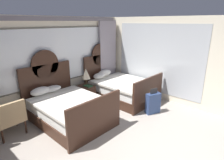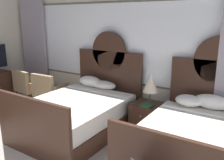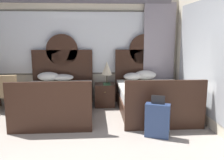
% 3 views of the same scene
% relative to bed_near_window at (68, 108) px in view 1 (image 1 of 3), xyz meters
% --- Properties ---
extents(wall_back_window, '(5.89, 0.22, 2.70)m').
position_rel_bed_near_window_xyz_m(wall_back_window, '(0.10, 1.08, 1.04)').
color(wall_back_window, beige).
rests_on(wall_back_window, ground_plane).
extents(wall_right_mirror, '(0.08, 4.41, 2.70)m').
position_rel_bed_near_window_xyz_m(wall_right_mirror, '(3.08, -1.09, 0.97)').
color(wall_right_mirror, beige).
rests_on(wall_right_mirror, ground_plane).
extents(bed_near_window, '(1.55, 2.13, 1.80)m').
position_rel_bed_near_window_xyz_m(bed_near_window, '(0.00, 0.00, 0.00)').
color(bed_near_window, '#382116').
rests_on(bed_near_window, ground_plane).
extents(bed_near_mirror, '(1.55, 2.13, 1.80)m').
position_rel_bed_near_window_xyz_m(bed_near_mirror, '(2.15, -0.00, 0.00)').
color(bed_near_mirror, '#382116').
rests_on(bed_near_mirror, ground_plane).
extents(nightstand_between_beds, '(0.50, 0.52, 0.57)m').
position_rel_bed_near_window_xyz_m(nightstand_between_beds, '(1.08, 0.61, -0.09)').
color(nightstand_between_beds, '#382116').
rests_on(nightstand_between_beds, ground_plane).
extents(table_lamp_on_nightstand, '(0.27, 0.27, 0.56)m').
position_rel_bed_near_window_xyz_m(table_lamp_on_nightstand, '(1.14, 0.60, 0.58)').
color(table_lamp_on_nightstand, brown).
rests_on(table_lamp_on_nightstand, nightstand_between_beds).
extents(book_on_nightstand, '(0.18, 0.26, 0.03)m').
position_rel_bed_near_window_xyz_m(book_on_nightstand, '(1.13, 0.51, 0.21)').
color(book_on_nightstand, '#285133').
rests_on(book_on_nightstand, nightstand_between_beds).
extents(armchair_by_window_left, '(0.64, 0.64, 0.87)m').
position_rel_bed_near_window_xyz_m(armchair_by_window_left, '(-1.28, 0.43, 0.10)').
color(armchair_by_window_left, tan).
rests_on(armchair_by_window_left, ground_plane).
extents(suitcase_on_floor, '(0.46, 0.32, 0.75)m').
position_rel_bed_near_window_xyz_m(suitcase_on_floor, '(1.92, -1.41, -0.07)').
color(suitcase_on_floor, navy).
rests_on(suitcase_on_floor, ground_plane).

